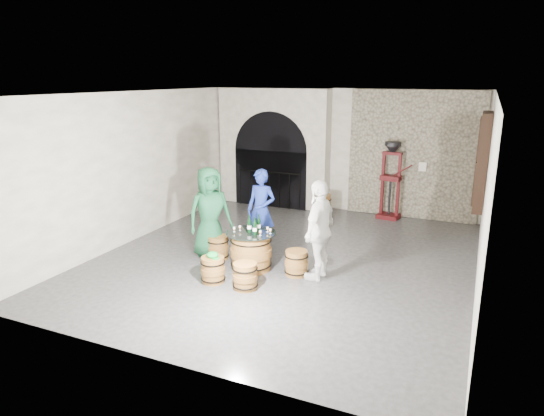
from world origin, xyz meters
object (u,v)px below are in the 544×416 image
at_px(barrel_stool_left, 218,247).
at_px(person_white, 320,230).
at_px(barrel_table, 251,251).
at_px(wine_bottle_center, 255,228).
at_px(barrel_stool_near_left, 213,270).
at_px(barrel_stool_right, 296,263).
at_px(side_barrel, 321,207).
at_px(corking_press, 391,175).
at_px(person_green, 210,213).
at_px(wine_bottle_left, 249,225).
at_px(barrel_stool_far, 260,242).
at_px(person_blue, 261,210).
at_px(barrel_stool_near_right, 245,276).
at_px(wine_bottle_right, 259,224).

xyz_separation_m(barrel_stool_left, person_white, (2.12, -0.11, 0.67)).
bearing_deg(barrel_table, wine_bottle_center, -36.21).
bearing_deg(barrel_stool_near_left, barrel_stool_right, 35.96).
distance_m(barrel_stool_left, side_barrel, 3.53).
distance_m(barrel_table, corking_press, 4.82).
xyz_separation_m(person_green, corking_press, (2.75, 4.15, 0.22)).
bearing_deg(wine_bottle_left, person_green, 163.66).
bearing_deg(barrel_table, barrel_stool_near_left, -113.73).
distance_m(wine_bottle_left, corking_press, 4.79).
relative_size(barrel_stool_far, person_white, 0.26).
relative_size(barrel_stool_far, person_blue, 0.27).
distance_m(barrel_stool_near_left, wine_bottle_left, 1.06).
relative_size(barrel_stool_near_right, person_blue, 0.27).
bearing_deg(barrel_stool_far, corking_press, 61.63).
relative_size(barrel_stool_far, barrel_stool_near_right, 1.00).
height_order(barrel_stool_near_left, wine_bottle_right, wine_bottle_right).
distance_m(barrel_table, person_white, 1.40).
relative_size(barrel_stool_far, wine_bottle_center, 1.42).
xyz_separation_m(barrel_table, person_blue, (-0.28, 1.06, 0.49)).
bearing_deg(person_white, side_barrel, -157.66).
distance_m(barrel_stool_far, person_blue, 0.66).
bearing_deg(corking_press, barrel_stool_far, -110.24).
relative_size(side_barrel, corking_press, 0.34).
bearing_deg(barrel_stool_far, wine_bottle_center, -69.50).
bearing_deg(barrel_stool_near_left, person_green, 122.13).
xyz_separation_m(barrel_stool_right, barrel_stool_near_right, (-0.58, -0.91, 0.00)).
relative_size(wine_bottle_left, corking_press, 0.17).
bearing_deg(barrel_stool_far, barrel_stool_near_left, -94.42).
bearing_deg(person_green, wine_bottle_center, -71.73).
bearing_deg(wine_bottle_left, corking_press, 68.63).
xyz_separation_m(barrel_table, barrel_stool_right, (0.87, 0.09, -0.13)).
height_order(barrel_stool_near_right, wine_bottle_center, wine_bottle_center).
relative_size(barrel_stool_right, barrel_stool_near_left, 1.00).
xyz_separation_m(person_white, wine_bottle_right, (-1.18, -0.01, -0.04)).
bearing_deg(corking_press, side_barrel, -143.15).
relative_size(barrel_stool_near_right, side_barrel, 0.70).
bearing_deg(person_white, corking_press, 179.18).
relative_size(barrel_stool_near_right, wine_bottle_left, 1.42).
relative_size(barrel_stool_left, barrel_stool_right, 1.00).
xyz_separation_m(barrel_stool_near_right, wine_bottle_right, (-0.19, 0.95, 0.63)).
xyz_separation_m(wine_bottle_center, side_barrel, (0.07, 3.70, -0.53)).
relative_size(person_white, side_barrel, 2.73).
distance_m(barrel_table, person_green, 1.21).
bearing_deg(side_barrel, barrel_stool_left, -107.06).
bearing_deg(barrel_stool_right, wine_bottle_left, -173.93).
xyz_separation_m(barrel_table, corking_press, (1.72, 4.44, 0.77)).
xyz_separation_m(barrel_stool_left, barrel_stool_far, (0.62, 0.61, 0.00)).
bearing_deg(person_green, barrel_stool_left, -69.15).
relative_size(barrel_stool_right, person_blue, 0.27).
bearing_deg(wine_bottle_left, barrel_stool_left, 163.47).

